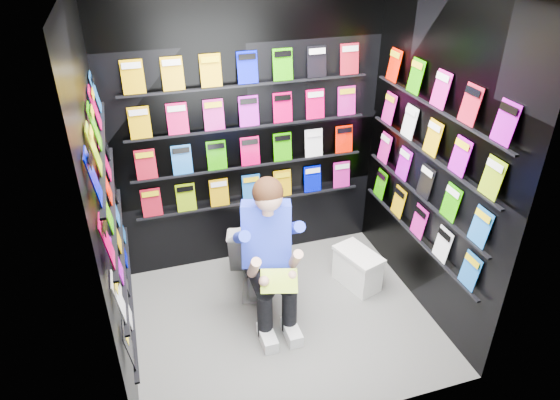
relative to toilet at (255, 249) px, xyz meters
name	(u,v)px	position (x,y,z in m)	size (l,w,h in m)	color
floor	(283,320)	(0.09, -0.55, -0.37)	(2.40, 2.40, 0.00)	slate
wall_back	(249,131)	(0.09, 0.45, 0.93)	(2.40, 0.04, 2.60)	black
wall_front	(340,265)	(0.09, -1.55, 0.93)	(2.40, 0.04, 2.60)	black
wall_left	(106,208)	(-1.11, -0.55, 0.93)	(0.04, 2.00, 2.60)	black
wall_right	(433,160)	(1.29, -0.55, 0.93)	(0.04, 2.00, 2.60)	black
comics_back	(250,132)	(0.09, 0.42, 0.94)	(2.10, 0.06, 1.37)	#CD014B
comics_left	(111,207)	(-1.08, -0.55, 0.94)	(0.06, 1.70, 1.37)	#CD014B
comics_right	(429,160)	(1.26, -0.55, 0.94)	(0.06, 1.70, 1.37)	#CD014B
toilet	(255,249)	(0.00, 0.00, 0.00)	(0.42, 0.75, 0.73)	white
longbox	(357,270)	(0.87, -0.30, -0.21)	(0.23, 0.42, 0.31)	silver
longbox_lid	(359,254)	(0.87, -0.30, -0.04)	(0.25, 0.44, 0.03)	silver
reader	(266,234)	(0.00, -0.38, 0.40)	(0.52, 0.76, 1.41)	blue
held_comic	(279,281)	(0.00, -0.73, 0.21)	(0.28, 0.01, 0.19)	green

